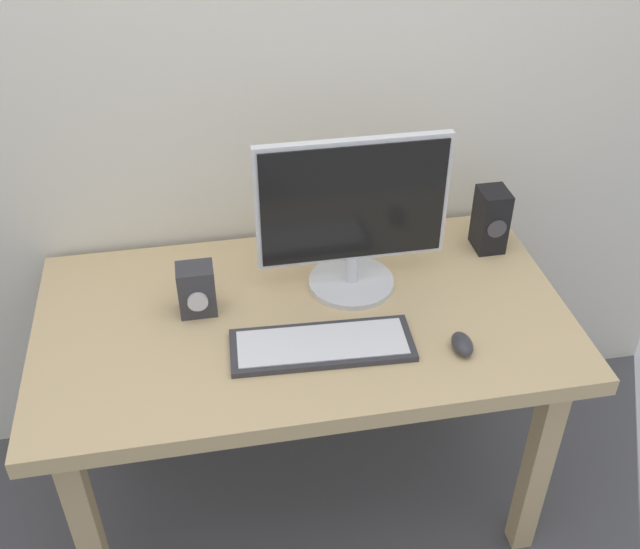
% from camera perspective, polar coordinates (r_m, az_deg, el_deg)
% --- Properties ---
extents(ground_plane, '(6.00, 6.00, 0.00)m').
position_cam_1_polar(ground_plane, '(2.50, -1.06, -16.19)').
color(ground_plane, '#4C4C51').
extents(desk, '(1.39, 0.76, 0.74)m').
position_cam_1_polar(desk, '(2.02, -1.27, -4.86)').
color(desk, tan).
rests_on(desk, ground_plane).
extents(monitor, '(0.51, 0.24, 0.43)m').
position_cam_1_polar(monitor, '(1.95, 2.50, 4.54)').
color(monitor, silver).
rests_on(monitor, desk).
extents(keyboard_primary, '(0.46, 0.19, 0.02)m').
position_cam_1_polar(keyboard_primary, '(1.85, 0.15, -5.40)').
color(keyboard_primary, '#333338').
rests_on(keyboard_primary, desk).
extents(mouse, '(0.05, 0.08, 0.04)m').
position_cam_1_polar(mouse, '(1.88, 10.79, -5.23)').
color(mouse, '#333338').
rests_on(mouse, desk).
extents(speaker_right, '(0.08, 0.10, 0.19)m').
position_cam_1_polar(speaker_right, '(2.22, 12.88, 4.10)').
color(speaker_right, black).
rests_on(speaker_right, desk).
extents(audio_controller, '(0.10, 0.09, 0.14)m').
position_cam_1_polar(audio_controller, '(1.95, -9.39, -1.15)').
color(audio_controller, '#333338').
rests_on(audio_controller, desk).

